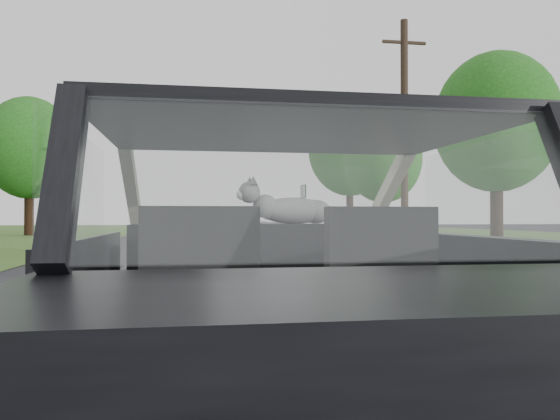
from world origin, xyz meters
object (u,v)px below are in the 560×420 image
object	(u,v)px
utility_pole	(404,133)
subject_car	(278,280)
highway_sign	(303,212)
other_car	(173,226)
cat	(294,209)

from	to	relation	value
utility_pole	subject_car	bearing A→B (deg)	-114.21
highway_sign	utility_pole	distance (m)	7.37
other_car	utility_pole	bearing A→B (deg)	-42.24
cat	utility_pole	xyz separation A→B (m)	(6.91, 15.16, 2.97)
other_car	utility_pole	xyz separation A→B (m)	(8.31, -5.39, 3.42)
cat	highway_sign	xyz separation A→B (m)	(4.51, 21.54, 0.17)
subject_car	utility_pole	distance (m)	17.66
cat	other_car	world-z (taller)	other_car
other_car	utility_pole	world-z (taller)	utility_pole
cat	other_car	xyz separation A→B (m)	(-1.40, 20.55, -0.44)
subject_car	utility_pole	size ratio (longest dim) A/B	0.49
other_car	utility_pole	distance (m)	10.47
other_car	highway_sign	xyz separation A→B (m)	(5.91, 0.99, 0.62)
subject_car	other_car	size ratio (longest dim) A/B	1.01
highway_sign	utility_pole	world-z (taller)	utility_pole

